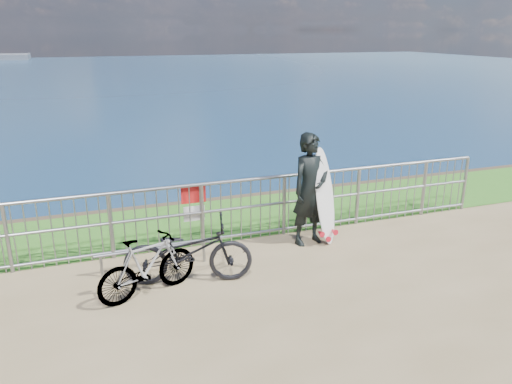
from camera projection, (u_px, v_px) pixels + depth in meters
name	position (u px, v px, depth m)	size (l,w,h in m)	color
grass_strip	(215.00, 219.00, 9.75)	(120.00, 120.00, 0.00)	#2B6A1D
railing	(231.00, 210.00, 8.60)	(10.06, 0.10, 1.13)	gray
surfer	(310.00, 189.00, 8.44)	(0.71, 0.46, 1.94)	black
surfboard	(325.00, 200.00, 8.50)	(0.56, 0.53, 1.69)	silver
bicycle_near	(188.00, 251.00, 7.21)	(0.65, 1.86, 0.98)	black
bicycle_far	(148.00, 266.00, 6.86)	(0.42, 1.48, 0.89)	black
bike_rack	(154.00, 251.00, 7.66)	(1.77, 0.05, 0.37)	gray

